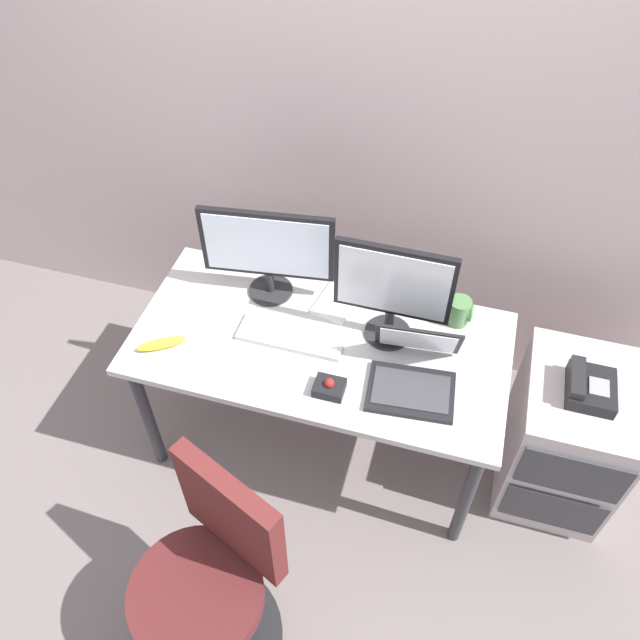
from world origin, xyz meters
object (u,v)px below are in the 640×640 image
office_chair (211,584)px  laptop (413,372)px  file_cabinet (563,437)px  monitor_main (267,250)px  coffee_mug (459,311)px  desk_phone (589,387)px  banana (161,344)px  monitor_side (393,288)px  keyboard (291,336)px  trackball_mouse (329,387)px  paper_notepad (337,302)px

office_chair → laptop: (0.50, 0.80, 0.34)m
file_cabinet → office_chair: (-1.13, -0.97, 0.09)m
monitor_main → coffee_mug: (0.76, 0.05, -0.17)m
desk_phone → banana: (-1.57, -0.26, 0.03)m
monitor_side → laptop: (0.13, -0.20, -0.20)m
keyboard → file_cabinet: bearing=5.2°
keyboard → laptop: (0.48, -0.07, 0.04)m
file_cabinet → keyboard: size_ratio=1.60×
monitor_side → laptop: monitor_side is taller
office_chair → keyboard: size_ratio=2.25×
laptop → banana: bearing=-173.6°
trackball_mouse → coffee_mug: size_ratio=0.98×
monitor_side → coffee_mug: size_ratio=3.91×
monitor_main → laptop: monitor_main is taller
monitor_side → banana: monitor_side is taller
laptop → coffee_mug: 0.36m
monitor_main → paper_notepad: bearing=2.7°
trackball_mouse → paper_notepad: bearing=101.3°
desk_phone → laptop: bearing=-165.9°
desk_phone → keyboard: bearing=-175.7°
monitor_main → coffee_mug: bearing=3.7°
office_chair → desk_phone: bearing=40.3°
desk_phone → monitor_side: monitor_side is taller
file_cabinet → laptop: size_ratio=1.90×
office_chair → monitor_main: (-0.15, 1.09, 0.52)m
paper_notepad → banana: banana is taller
monitor_main → desk_phone: bearing=-6.0°
office_chair → laptop: size_ratio=2.67×
file_cabinet → paper_notepad: paper_notepad is taller
paper_notepad → monitor_main: bearing=-177.3°
desk_phone → office_chair: bearing=-139.7°
office_chair → banana: (-0.45, 0.69, 0.31)m
trackball_mouse → paper_notepad: (-0.09, 0.43, -0.02)m
laptop → keyboard: bearing=171.5°
monitor_main → paper_notepad: 0.36m
file_cabinet → paper_notepad: (-1.00, 0.13, 0.38)m
desk_phone → banana: bearing=-170.5°
desk_phone → keyboard: desk_phone is taller
coffee_mug → banana: bearing=-157.3°
trackball_mouse → paper_notepad: 0.44m
banana → monitor_side: bearing=20.4°
desk_phone → trackball_mouse: size_ratio=1.82×
keyboard → coffee_mug: size_ratio=3.67×
monitor_side → keyboard: bearing=-160.6°
file_cabinet → monitor_main: (-1.28, 0.12, 0.60)m
file_cabinet → coffee_mug: (-0.51, 0.17, 0.43)m
office_chair → coffee_mug: 1.34m
file_cabinet → laptop: (-0.63, -0.17, 0.42)m
desk_phone → keyboard: (-1.11, -0.08, 0.02)m
office_chair → trackball_mouse: office_chair is taller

